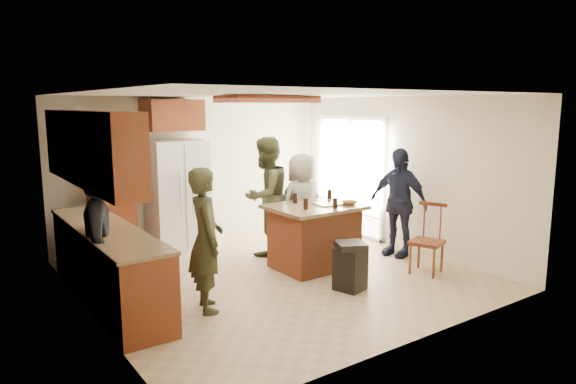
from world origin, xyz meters
TOP-DOWN VIEW (x-y plane):
  - room_shell at (4.37, 1.64)m, footprint 8.00×5.20m
  - person_front_left at (-1.34, -0.55)m, footprint 0.59×0.71m
  - person_behind_left at (0.47, 0.99)m, footprint 1.05×0.84m
  - person_behind_right at (0.88, 0.58)m, footprint 0.82×0.55m
  - person_side_right at (2.12, -0.28)m, footprint 0.69×1.08m
  - person_counter at (-2.28, 0.08)m, footprint 0.85×1.29m
  - left_cabinetry at (-2.24, 0.40)m, footprint 0.64×3.00m
  - back_wall_units at (-1.33, 2.20)m, footprint 1.80×0.60m
  - refrigerator at (-0.55, 2.12)m, footprint 0.90×0.76m
  - kitchen_island at (0.66, -0.02)m, footprint 1.28×1.03m
  - island_items at (0.90, -0.10)m, footprint 0.88×0.70m
  - trash_bin at (0.47, -1.02)m, footprint 0.48×0.48m
  - spindle_chair at (1.81, -1.14)m, footprint 0.54×0.54m

SIDE VIEW (x-z plane):
  - trash_bin at x=0.47m, z-range 0.00..0.63m
  - spindle_chair at x=1.81m, z-range -0.04..0.95m
  - kitchen_island at x=0.66m, z-range 0.01..0.94m
  - person_behind_right at x=0.88m, z-range 0.00..1.63m
  - person_front_left at x=-1.34m, z-range 0.00..1.68m
  - person_side_right at x=2.12m, z-range 0.00..1.71m
  - room_shell at x=4.37m, z-range -1.63..3.37m
  - refrigerator at x=-0.55m, z-range 0.00..1.80m
  - person_counter at x=-2.28m, z-range 0.00..1.83m
  - person_behind_left at x=0.47m, z-range 0.00..1.88m
  - left_cabinetry at x=-2.24m, z-range -0.19..2.11m
  - island_items at x=0.90m, z-range 0.89..1.04m
  - back_wall_units at x=-1.33m, z-range 0.15..2.60m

